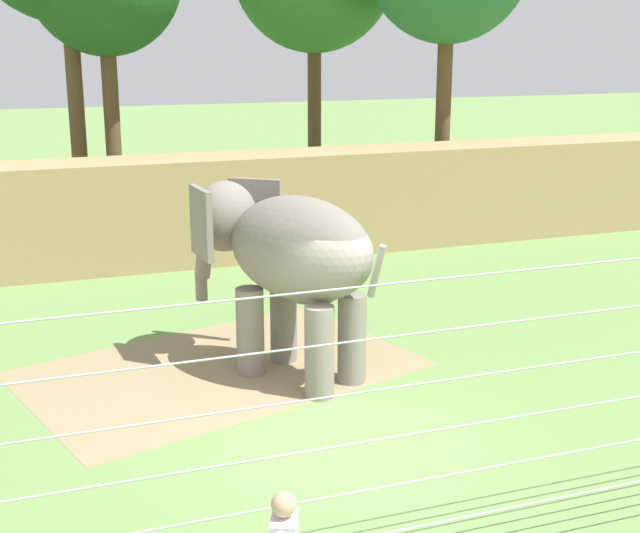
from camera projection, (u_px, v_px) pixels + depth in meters
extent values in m
plane|color=#6B8E4C|center=(336.00, 434.00, 12.18)|extent=(120.00, 120.00, 0.00)
cube|color=#937F5B|center=(220.00, 369.00, 14.56)|extent=(7.13, 5.63, 0.01)
cube|color=tan|center=(186.00, 210.00, 21.21)|extent=(36.00, 1.80, 2.56)
cylinder|color=gray|center=(250.00, 331.00, 14.21)|extent=(0.46, 0.46, 1.45)
cylinder|color=gray|center=(284.00, 319.00, 14.79)|extent=(0.46, 0.46, 1.45)
cylinder|color=gray|center=(319.00, 352.00, 13.27)|extent=(0.46, 0.46, 1.45)
cylinder|color=gray|center=(352.00, 339.00, 13.86)|extent=(0.46, 0.46, 1.45)
ellipsoid|color=gray|center=(300.00, 248.00, 13.67)|extent=(2.60, 3.07, 1.66)
ellipsoid|color=gray|center=(225.00, 216.00, 14.65)|extent=(1.50, 1.46, 1.20)
cube|color=gray|center=(201.00, 223.00, 14.13)|extent=(0.18, 0.94, 1.14)
cube|color=gray|center=(255.00, 212.00, 15.05)|extent=(0.82, 0.62, 1.14)
cylinder|color=gray|center=(208.00, 237.00, 15.04)|extent=(0.54, 0.61, 0.65)
cylinder|color=gray|center=(204.00, 262.00, 15.24)|extent=(0.42, 0.45, 0.61)
cylinder|color=gray|center=(201.00, 284.00, 15.40)|extent=(0.29, 0.29, 0.57)
cylinder|color=gray|center=(377.00, 271.00, 12.75)|extent=(0.25, 0.33, 0.83)
sphere|color=tan|center=(322.00, 279.00, 18.25)|extent=(0.92, 0.92, 0.92)
cylinder|color=#B7B7BC|center=(454.00, 519.00, 8.93)|extent=(11.49, 0.02, 0.02)
cylinder|color=#B7B7BC|center=(456.00, 474.00, 8.79)|extent=(11.49, 0.02, 0.02)
cylinder|color=#B7B7BC|center=(458.00, 427.00, 8.66)|extent=(11.49, 0.02, 0.02)
cylinder|color=#B7B7BC|center=(460.00, 378.00, 8.53)|extent=(11.49, 0.02, 0.02)
cylinder|color=#B7B7BC|center=(462.00, 328.00, 8.39)|extent=(11.49, 0.02, 0.02)
cylinder|color=#B7B7BC|center=(465.00, 276.00, 8.26)|extent=(11.49, 0.02, 0.02)
sphere|color=tan|center=(284.00, 504.00, 7.37)|extent=(0.22, 0.22, 0.22)
cylinder|color=silver|center=(287.00, 531.00, 7.70)|extent=(0.12, 0.12, 0.54)
cylinder|color=brown|center=(314.00, 122.00, 28.32)|extent=(0.44, 0.44, 5.36)
cylinder|color=brown|center=(113.00, 137.00, 24.52)|extent=(0.44, 0.44, 5.25)
cylinder|color=brown|center=(443.00, 128.00, 25.27)|extent=(0.44, 0.44, 5.61)
cylinder|color=brown|center=(77.00, 120.00, 24.36)|extent=(0.44, 0.44, 6.23)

